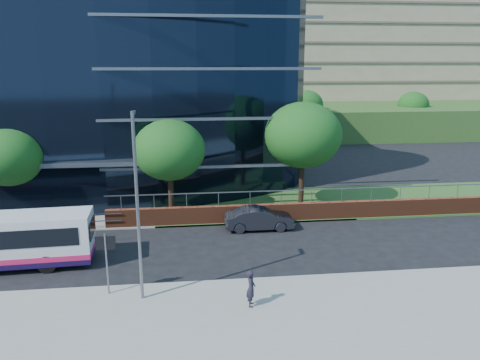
{
  "coord_description": "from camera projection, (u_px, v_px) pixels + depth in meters",
  "views": [
    {
      "loc": [
        8.01,
        -20.82,
        9.99
      ],
      "look_at": [
        11.44,
        8.0,
        2.67
      ],
      "focal_mm": 35.0,
      "sensor_mm": 36.0,
      "label": 1
    }
  ],
  "objects": [
    {
      "name": "retaining_wall",
      "position": [
        370.0,
        209.0,
        30.75
      ],
      "size": [
        34.0,
        0.4,
        2.11
      ],
      "color": "#622D19",
      "rests_on": "ground"
    },
    {
      "name": "glass_office",
      "position": [
        40.0,
        87.0,
        39.23
      ],
      "size": [
        44.0,
        23.1,
        16.0
      ],
      "color": "black",
      "rests_on": "ground"
    },
    {
      "name": "ground",
      "position": [
        15.0,
        285.0,
        21.57
      ],
      "size": [
        200.0,
        200.0,
        0.0
      ],
      "primitive_type": "plane",
      "color": "black",
      "rests_on": "ground"
    },
    {
      "name": "street_sign",
      "position": [
        106.0,
        251.0,
        20.03
      ],
      "size": [
        0.85,
        0.09,
        2.8
      ],
      "color": "slate",
      "rests_on": "pavement_near"
    },
    {
      "name": "apartment_block",
      "position": [
        328.0,
        55.0,
        77.62
      ],
      "size": [
        60.0,
        42.0,
        30.0
      ],
      "color": "#2D511E",
      "rests_on": "ground"
    },
    {
      "name": "tree_far_c",
      "position": [
        169.0,
        150.0,
        29.93
      ],
      "size": [
        4.62,
        4.62,
        6.51
      ],
      "color": "black",
      "rests_on": "ground"
    },
    {
      "name": "grass_verge",
      "position": [
        402.0,
        199.0,
        34.9
      ],
      "size": [
        36.0,
        8.0,
        0.12
      ],
      "primitive_type": "cube",
      "color": "#2D511E",
      "rests_on": "ground"
    },
    {
      "name": "yellow_line_outer",
      "position": [
        8.0,
        293.0,
        20.8
      ],
      "size": [
        80.0,
        0.08,
        0.01
      ],
      "primitive_type": "cube",
      "color": "gold",
      "rests_on": "ground"
    },
    {
      "name": "streetlight_east",
      "position": [
        137.0,
        202.0,
        19.08
      ],
      "size": [
        0.15,
        0.77,
        8.0
      ],
      "color": "slate",
      "rests_on": "pavement_near"
    },
    {
      "name": "parked_car",
      "position": [
        259.0,
        219.0,
        28.64
      ],
      "size": [
        4.22,
        1.48,
        1.39
      ],
      "primitive_type": "imported",
      "rotation": [
        0.0,
        0.0,
        1.57
      ],
      "color": "black",
      "rests_on": "ground"
    },
    {
      "name": "tree_dist_f",
      "position": [
        413.0,
        105.0,
        65.58
      ],
      "size": [
        4.29,
        4.29,
        6.05
      ],
      "color": "black",
      "rests_on": "ground"
    },
    {
      "name": "tree_far_d",
      "position": [
        303.0,
        135.0,
        31.77
      ],
      "size": [
        5.28,
        5.28,
        7.44
      ],
      "color": "black",
      "rests_on": "ground"
    },
    {
      "name": "tree_dist_e",
      "position": [
        306.0,
        105.0,
        61.73
      ],
      "size": [
        4.62,
        4.62,
        6.51
      ],
      "color": "black",
      "rests_on": "ground"
    },
    {
      "name": "kerb",
      "position": [
        7.0,
        294.0,
        20.59
      ],
      "size": [
        80.0,
        0.25,
        0.16
      ],
      "primitive_type": "cube",
      "color": "gray",
      "rests_on": "ground"
    },
    {
      "name": "pedestrian",
      "position": [
        251.0,
        288.0,
        19.29
      ],
      "size": [
        0.44,
        0.61,
        1.58
      ],
      "primitive_type": "imported",
      "rotation": [
        0.0,
        0.0,
        1.46
      ],
      "color": "black",
      "rests_on": "pavement_near"
    },
    {
      "name": "tree_far_b",
      "position": [
        9.0,
        157.0,
        29.35
      ],
      "size": [
        4.29,
        4.29,
        6.05
      ],
      "color": "black",
      "rests_on": "ground"
    },
    {
      "name": "yellow_line_inner",
      "position": [
        10.0,
        292.0,
        20.94
      ],
      "size": [
        80.0,
        0.08,
        0.01
      ],
      "primitive_type": "cube",
      "color": "gold",
      "rests_on": "ground"
    }
  ]
}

